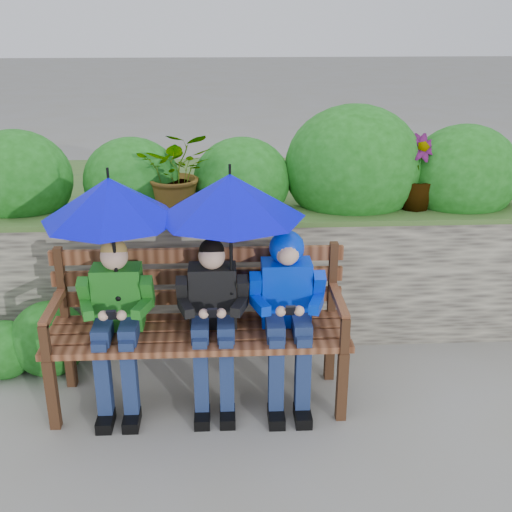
{
  "coord_description": "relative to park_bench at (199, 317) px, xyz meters",
  "views": [
    {
      "loc": [
        -0.2,
        -3.83,
        2.5
      ],
      "look_at": [
        0.0,
        0.1,
        0.95
      ],
      "focal_mm": 45.0,
      "sensor_mm": 36.0,
      "label": 1
    }
  ],
  "objects": [
    {
      "name": "boy_middle",
      "position": [
        0.1,
        -0.09,
        0.07
      ],
      "size": [
        0.46,
        0.53,
        1.13
      ],
      "color": "black",
      "rests_on": "ground"
    },
    {
      "name": "umbrella_left",
      "position": [
        -0.5,
        -0.07,
        0.83
      ],
      "size": [
        0.84,
        0.84,
        0.86
      ],
      "color": "#0001E2",
      "rests_on": "ground"
    },
    {
      "name": "boy_right",
      "position": [
        0.57,
        -0.08,
        0.13
      ],
      "size": [
        0.48,
        0.59,
        1.17
      ],
      "color": "#002AD0",
      "rests_on": "ground"
    },
    {
      "name": "boy_left",
      "position": [
        -0.51,
        -0.09,
        0.07
      ],
      "size": [
        0.47,
        0.54,
        1.14
      ],
      "color": "#1E7219",
      "rests_on": "ground"
    },
    {
      "name": "park_bench",
      "position": [
        0.0,
        0.0,
        0.0
      ],
      "size": [
        1.94,
        0.57,
        1.03
      ],
      "color": "#3A2213",
      "rests_on": "ground"
    },
    {
      "name": "umbrella_right",
      "position": [
        0.22,
        -0.06,
        0.84
      ],
      "size": [
        0.92,
        0.92,
        0.85
      ],
      "color": "#0001E2",
      "rests_on": "ground"
    },
    {
      "name": "ground",
      "position": [
        0.39,
        0.05,
        -0.58
      ],
      "size": [
        60.0,
        60.0,
        0.0
      ],
      "primitive_type": "plane",
      "color": "slate",
      "rests_on": "ground"
    },
    {
      "name": "garden_backdrop",
      "position": [
        0.39,
        1.66,
        0.01
      ],
      "size": [
        8.0,
        2.88,
        1.85
      ],
      "color": "#413D37",
      "rests_on": "ground"
    }
  ]
}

